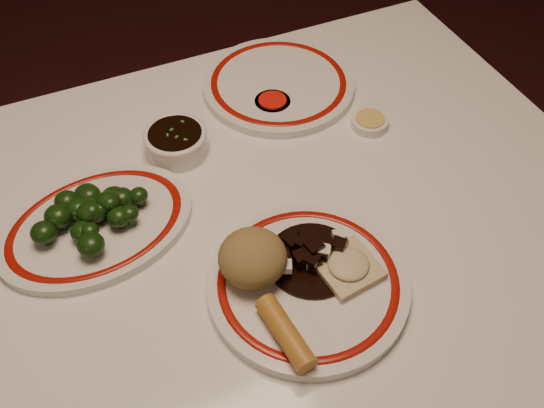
{
  "coord_description": "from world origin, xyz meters",
  "views": [
    {
      "loc": [
        -0.18,
        -0.52,
        1.46
      ],
      "look_at": [
        0.06,
        0.0,
        0.8
      ],
      "focal_mm": 40.0,
      "sensor_mm": 36.0,
      "label": 1
    }
  ],
  "objects_px": {
    "spring_roll": "(286,333)",
    "soy_bowl": "(176,143)",
    "broccoli_pile": "(92,210)",
    "rice_mound": "(253,258)",
    "stirfry_heap": "(311,255)",
    "broccoli_plate": "(96,225)",
    "dining_table": "(241,274)",
    "main_plate": "(308,284)",
    "fried_wonton": "(348,266)"
  },
  "relations": [
    {
      "from": "spring_roll",
      "to": "soy_bowl",
      "type": "relative_size",
      "value": 1.05
    },
    {
      "from": "broccoli_pile",
      "to": "soy_bowl",
      "type": "relative_size",
      "value": 1.71
    },
    {
      "from": "rice_mound",
      "to": "stirfry_heap",
      "type": "height_order",
      "value": "rice_mound"
    },
    {
      "from": "spring_roll",
      "to": "soy_bowl",
      "type": "xyz_separation_m",
      "value": [
        -0.01,
        0.4,
        -0.01
      ]
    },
    {
      "from": "soy_bowl",
      "to": "broccoli_plate",
      "type": "bearing_deg",
      "value": -145.94
    },
    {
      "from": "dining_table",
      "to": "main_plate",
      "type": "height_order",
      "value": "main_plate"
    },
    {
      "from": "dining_table",
      "to": "soy_bowl",
      "type": "bearing_deg",
      "value": 96.39
    },
    {
      "from": "dining_table",
      "to": "main_plate",
      "type": "distance_m",
      "value": 0.17
    },
    {
      "from": "broccoli_plate",
      "to": "main_plate",
      "type": "bearing_deg",
      "value": -42.62
    },
    {
      "from": "spring_roll",
      "to": "broccoli_plate",
      "type": "distance_m",
      "value": 0.34
    },
    {
      "from": "stirfry_heap",
      "to": "broccoli_pile",
      "type": "xyz_separation_m",
      "value": [
        -0.26,
        0.2,
        0.01
      ]
    },
    {
      "from": "soy_bowl",
      "to": "broccoli_pile",
      "type": "bearing_deg",
      "value": -147.12
    },
    {
      "from": "spring_roll",
      "to": "broccoli_pile",
      "type": "distance_m",
      "value": 0.34
    },
    {
      "from": "dining_table",
      "to": "broccoli_pile",
      "type": "bearing_deg",
      "value": 149.82
    },
    {
      "from": "fried_wonton",
      "to": "stirfry_heap",
      "type": "relative_size",
      "value": 0.67
    },
    {
      "from": "stirfry_heap",
      "to": "broccoli_pile",
      "type": "relative_size",
      "value": 0.74
    },
    {
      "from": "broccoli_plate",
      "to": "broccoli_pile",
      "type": "height_order",
      "value": "broccoli_pile"
    },
    {
      "from": "broccoli_pile",
      "to": "main_plate",
      "type": "bearing_deg",
      "value": -43.36
    },
    {
      "from": "fried_wonton",
      "to": "soy_bowl",
      "type": "relative_size",
      "value": 0.86
    },
    {
      "from": "dining_table",
      "to": "broccoli_pile",
      "type": "relative_size",
      "value": 6.92
    },
    {
      "from": "broccoli_pile",
      "to": "spring_roll",
      "type": "bearing_deg",
      "value": -59.2
    },
    {
      "from": "broccoli_pile",
      "to": "soy_bowl",
      "type": "xyz_separation_m",
      "value": [
        0.16,
        0.1,
        -0.02
      ]
    },
    {
      "from": "spring_roll",
      "to": "stirfry_heap",
      "type": "xyz_separation_m",
      "value": [
        0.08,
        0.1,
        -0.0
      ]
    },
    {
      "from": "main_plate",
      "to": "broccoli_plate",
      "type": "bearing_deg",
      "value": 137.38
    },
    {
      "from": "broccoli_plate",
      "to": "soy_bowl",
      "type": "relative_size",
      "value": 3.17
    },
    {
      "from": "broccoli_plate",
      "to": "dining_table",
      "type": "bearing_deg",
      "value": -28.87
    },
    {
      "from": "rice_mound",
      "to": "spring_roll",
      "type": "xyz_separation_m",
      "value": [
        -0.0,
        -0.11,
        -0.02
      ]
    },
    {
      "from": "main_plate",
      "to": "stirfry_heap",
      "type": "bearing_deg",
      "value": 57.77
    },
    {
      "from": "rice_mound",
      "to": "broccoli_pile",
      "type": "distance_m",
      "value": 0.25
    },
    {
      "from": "broccoli_plate",
      "to": "spring_roll",
      "type": "bearing_deg",
      "value": -58.65
    },
    {
      "from": "main_plate",
      "to": "soy_bowl",
      "type": "height_order",
      "value": "soy_bowl"
    },
    {
      "from": "rice_mound",
      "to": "spring_roll",
      "type": "relative_size",
      "value": 0.88
    },
    {
      "from": "main_plate",
      "to": "fried_wonton",
      "type": "relative_size",
      "value": 4.15
    },
    {
      "from": "dining_table",
      "to": "soy_bowl",
      "type": "distance_m",
      "value": 0.24
    },
    {
      "from": "fried_wonton",
      "to": "main_plate",
      "type": "bearing_deg",
      "value": 172.93
    },
    {
      "from": "soy_bowl",
      "to": "main_plate",
      "type": "bearing_deg",
      "value": -76.54
    },
    {
      "from": "dining_table",
      "to": "fried_wonton",
      "type": "height_order",
      "value": "fried_wonton"
    },
    {
      "from": "stirfry_heap",
      "to": "soy_bowl",
      "type": "bearing_deg",
      "value": 108.1
    },
    {
      "from": "broccoli_pile",
      "to": "fried_wonton",
      "type": "bearing_deg",
      "value": -38.22
    },
    {
      "from": "stirfry_heap",
      "to": "soy_bowl",
      "type": "height_order",
      "value": "stirfry_heap"
    },
    {
      "from": "stirfry_heap",
      "to": "main_plate",
      "type": "bearing_deg",
      "value": -122.23
    },
    {
      "from": "main_plate",
      "to": "stirfry_heap",
      "type": "distance_m",
      "value": 0.04
    },
    {
      "from": "dining_table",
      "to": "spring_roll",
      "type": "bearing_deg",
      "value": -92.98
    },
    {
      "from": "main_plate",
      "to": "spring_roll",
      "type": "relative_size",
      "value": 3.39
    },
    {
      "from": "rice_mound",
      "to": "stirfry_heap",
      "type": "bearing_deg",
      "value": -9.12
    },
    {
      "from": "broccoli_pile",
      "to": "broccoli_plate",
      "type": "bearing_deg",
      "value": -97.26
    },
    {
      "from": "dining_table",
      "to": "fried_wonton",
      "type": "xyz_separation_m",
      "value": [
        0.11,
        -0.13,
        0.12
      ]
    },
    {
      "from": "broccoli_plate",
      "to": "stirfry_heap",
      "type": "bearing_deg",
      "value": -36.36
    },
    {
      "from": "spring_roll",
      "to": "stirfry_heap",
      "type": "bearing_deg",
      "value": 43.31
    },
    {
      "from": "fried_wonton",
      "to": "broccoli_pile",
      "type": "relative_size",
      "value": 0.5
    }
  ]
}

